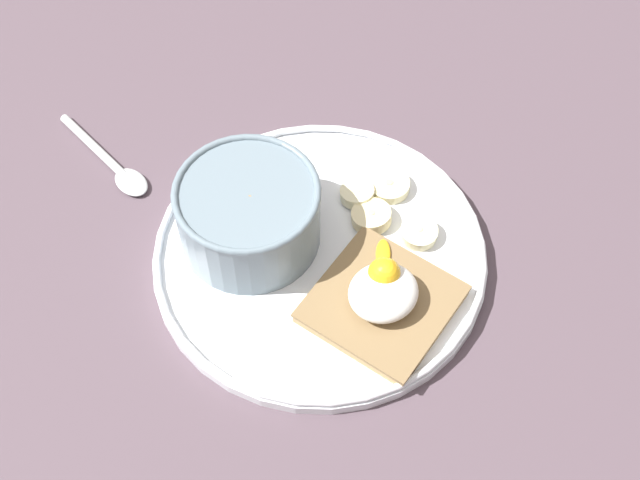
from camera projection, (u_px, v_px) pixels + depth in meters
ground_plane at (320, 266)px, 75.25cm from camera, size 120.00×120.00×2.00cm
plate at (320, 255)px, 73.76cm from camera, size 27.66×27.66×1.60cm
oatmeal_bowl at (249, 213)px, 71.84cm from camera, size 11.83×11.83×6.38cm
toast_slice at (382, 304)px, 70.16cm from camera, size 12.97×12.97×1.20cm
poached_egg at (383, 288)px, 68.79cm from camera, size 6.93×7.33×3.31cm
banana_slice_front at (389, 186)px, 76.95cm from camera, size 5.02×5.02×1.00cm
banana_slice_left at (357, 194)px, 76.29cm from camera, size 3.24×3.35×1.41cm
banana_slice_back at (371, 216)px, 74.90cm from camera, size 3.53×3.64×1.49cm
banana_slice_right at (419, 233)px, 74.02cm from camera, size 4.10×4.14×1.35cm
spoon at (113, 165)px, 79.61cm from camera, size 2.87×12.31×0.80cm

